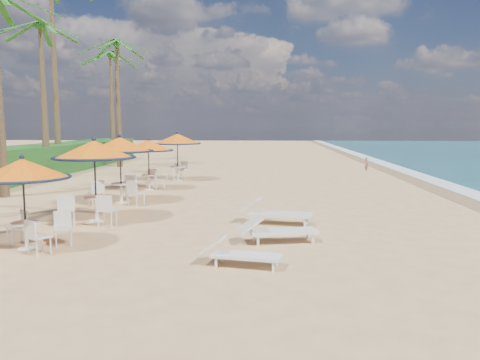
% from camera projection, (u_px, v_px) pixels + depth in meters
% --- Properties ---
extents(ground, '(160.00, 160.00, 0.00)m').
position_uv_depth(ground, '(250.00, 253.00, 11.06)').
color(ground, tan).
rests_on(ground, ground).
extents(foam_strip, '(1.20, 140.00, 0.04)m').
position_uv_depth(foam_strip, '(473.00, 195.00, 20.36)').
color(foam_strip, white).
rests_on(foam_strip, ground).
extents(wetsand_band, '(1.40, 140.00, 0.02)m').
position_uv_depth(wetsand_band, '(452.00, 194.00, 20.42)').
color(wetsand_band, olive).
rests_on(wetsand_band, ground).
extents(station_0, '(2.22, 2.22, 2.32)m').
position_uv_depth(station_0, '(25.00, 180.00, 11.21)').
color(station_0, black).
rests_on(station_0, ground).
extents(station_1, '(2.55, 2.55, 2.66)m').
position_uv_depth(station_1, '(93.00, 157.00, 14.42)').
color(station_1, black).
rests_on(station_1, ground).
extents(station_2, '(2.56, 2.60, 2.67)m').
position_uv_depth(station_2, '(120.00, 153.00, 17.93)').
color(station_2, black).
rests_on(station_2, ground).
extents(station_3, '(2.34, 2.34, 2.44)m').
position_uv_depth(station_3, '(148.00, 152.00, 21.70)').
color(station_3, black).
rests_on(station_3, ground).
extents(station_4, '(2.56, 2.57, 2.67)m').
position_uv_depth(station_4, '(177.00, 143.00, 25.36)').
color(station_4, black).
rests_on(station_4, ground).
extents(lounger_near, '(1.82, 0.86, 0.63)m').
position_uv_depth(lounger_near, '(238.00, 253.00, 10.02)').
color(lounger_near, white).
rests_on(lounger_near, ground).
extents(lounger_mid, '(2.12, 1.08, 0.73)m').
position_uv_depth(lounger_mid, '(275.00, 230.00, 12.00)').
color(lounger_mid, white).
rests_on(lounger_mid, ground).
extents(lounger_far, '(2.31, 1.11, 0.79)m').
position_uv_depth(lounger_far, '(273.00, 212.00, 14.31)').
color(lounger_far, white).
rests_on(lounger_far, ground).
extents(palm_4, '(5.00, 5.00, 8.75)m').
position_uv_depth(palm_4, '(41.00, 34.00, 25.72)').
color(palm_4, brown).
rests_on(palm_4, ground).
extents(palm_6, '(5.00, 5.00, 9.02)m').
position_uv_depth(palm_6, '(116.00, 51.00, 33.05)').
color(palm_6, brown).
rests_on(palm_6, ground).
extents(palm_7, '(5.00, 5.00, 8.97)m').
position_uv_depth(palm_7, '(111.00, 61.00, 37.92)').
color(palm_7, brown).
rests_on(palm_7, ground).
extents(person, '(0.28, 0.38, 0.98)m').
position_uv_depth(person, '(367.00, 164.00, 30.65)').
color(person, '#94664B').
rests_on(person, ground).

